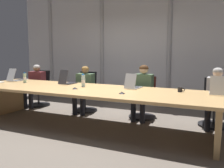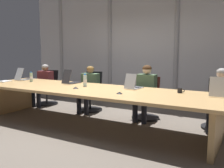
# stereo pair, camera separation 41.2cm
# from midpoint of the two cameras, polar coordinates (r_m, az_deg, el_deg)

# --- Properties ---
(ground_plane) EXTENTS (14.74, 14.74, 0.00)m
(ground_plane) POSITION_cam_midpoint_polar(r_m,az_deg,el_deg) (5.04, -2.64, -9.56)
(ground_plane) COLOR #6B6056
(conference_table) EXTENTS (5.17, 1.43, 0.76)m
(conference_table) POSITION_cam_midpoint_polar(r_m,az_deg,el_deg) (4.89, -2.68, -2.48)
(conference_table) COLOR tan
(conference_table) RESTS_ON ground_plane
(curtain_backdrop) EXTENTS (7.37, 0.17, 3.17)m
(curtain_backdrop) POSITION_cam_midpoint_polar(r_m,az_deg,el_deg) (6.96, 8.12, 8.32)
(curtain_backdrop) COLOR #B2B2B7
(curtain_backdrop) RESTS_ON ground_plane
(laptop_left_end) EXTENTS (0.22, 0.47, 0.31)m
(laptop_left_end) POSITION_cam_midpoint_polar(r_m,az_deg,el_deg) (6.57, -17.64, 1.38)
(laptop_left_end) COLOR #A8ADB7
(laptop_left_end) RESTS_ON conference_table
(laptop_left_mid) EXTENTS (0.23, 0.45, 0.32)m
(laptop_left_mid) POSITION_cam_midpoint_polar(r_m,az_deg,el_deg) (5.62, -7.19, 0.70)
(laptop_left_mid) COLOR #2D2D33
(laptop_left_mid) RESTS_ON conference_table
(laptop_center) EXTENTS (0.25, 0.41, 0.30)m
(laptop_center) POSITION_cam_midpoint_polar(r_m,az_deg,el_deg) (4.86, 7.36, -0.41)
(laptop_center) COLOR #A8ADB7
(laptop_center) RESTS_ON conference_table
(laptop_right_mid) EXTENTS (0.26, 0.45, 0.32)m
(laptop_right_mid) POSITION_cam_midpoint_polar(r_m,az_deg,el_deg) (4.49, 25.22, -1.69)
(laptop_right_mid) COLOR beige
(laptop_right_mid) RESTS_ON conference_table
(office_chair_left_end) EXTENTS (0.60, 0.60, 0.94)m
(office_chair_left_end) POSITION_cam_midpoint_polar(r_m,az_deg,el_deg) (7.18, -12.84, -1.69)
(office_chair_left_end) COLOR black
(office_chair_left_end) RESTS_ON ground_plane
(office_chair_left_mid) EXTENTS (0.60, 0.61, 0.96)m
(office_chair_left_mid) POSITION_cam_midpoint_polar(r_m,az_deg,el_deg) (6.29, -2.95, -2.75)
(office_chair_left_mid) COLOR black
(office_chair_left_mid) RESTS_ON ground_plane
(office_chair_center) EXTENTS (0.60, 0.60, 0.92)m
(office_chair_center) POSITION_cam_midpoint_polar(r_m,az_deg,el_deg) (5.63, 9.95, -4.22)
(office_chair_center) COLOR #511E19
(office_chair_center) RESTS_ON ground_plane
(office_chair_right_mid) EXTENTS (0.60, 0.60, 0.94)m
(office_chair_right_mid) POSITION_cam_midpoint_polar(r_m,az_deg,el_deg) (5.33, 25.12, -5.43)
(office_chair_right_mid) COLOR black
(office_chair_right_mid) RESTS_ON ground_plane
(person_left_end) EXTENTS (0.42, 0.55, 1.12)m
(person_left_end) POSITION_cam_midpoint_polar(r_m,az_deg,el_deg) (7.03, -13.76, 0.40)
(person_left_end) COLOR brown
(person_left_end) RESTS_ON ground_plane
(person_left_mid) EXTENTS (0.45, 0.57, 1.11)m
(person_left_mid) POSITION_cam_midpoint_polar(r_m,az_deg,el_deg) (6.09, -3.41, -0.50)
(person_left_mid) COLOR #4C6B4C
(person_left_mid) RESTS_ON ground_plane
(person_center) EXTENTS (0.41, 0.55, 1.18)m
(person_center) POSITION_cam_midpoint_polar(r_m,az_deg,el_deg) (5.43, 9.74, -1.13)
(person_center) COLOR #4C6B4C
(person_center) RESTS_ON ground_plane
(person_right_mid) EXTENTS (0.39, 0.56, 1.16)m
(person_right_mid) POSITION_cam_midpoint_polar(r_m,az_deg,el_deg) (5.11, 25.44, -2.47)
(person_right_mid) COLOR silver
(person_right_mid) RESTS_ON ground_plane
(water_bottle_primary) EXTENTS (0.08, 0.08, 0.26)m
(water_bottle_primary) POSITION_cam_midpoint_polar(r_m,az_deg,el_deg) (5.14, -3.88, 0.76)
(water_bottle_primary) COLOR silver
(water_bottle_primary) RESTS_ON conference_table
(water_bottle_secondary) EXTENTS (0.07, 0.07, 0.24)m
(water_bottle_secondary) POSITION_cam_midpoint_polar(r_m,az_deg,el_deg) (6.14, -16.09, 1.49)
(water_bottle_secondary) COLOR #ADD1B2
(water_bottle_secondary) RESTS_ON conference_table
(coffee_mug_near) EXTENTS (0.13, 0.08, 0.09)m
(coffee_mug_near) POSITION_cam_midpoint_polar(r_m,az_deg,el_deg) (4.56, 17.74, -1.42)
(coffee_mug_near) COLOR black
(coffee_mug_near) RESTS_ON conference_table
(conference_mic_left_side) EXTENTS (0.11, 0.11, 0.03)m
(conference_mic_left_side) POSITION_cam_midpoint_polar(r_m,az_deg,el_deg) (4.87, -5.89, -0.84)
(conference_mic_left_side) COLOR black
(conference_mic_left_side) RESTS_ON conference_table
(conference_mic_middle) EXTENTS (0.11, 0.11, 0.03)m
(conference_mic_middle) POSITION_cam_midpoint_polar(r_m,az_deg,el_deg) (4.27, 4.45, -2.03)
(conference_mic_middle) COLOR black
(conference_mic_middle) RESTS_ON conference_table
(spiral_notepad) EXTENTS (0.27, 0.34, 0.03)m
(spiral_notepad) POSITION_cam_midpoint_polar(r_m,az_deg,el_deg) (6.38, -21.66, 0.57)
(spiral_notepad) COLOR silver
(spiral_notepad) RESTS_ON conference_table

